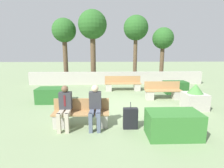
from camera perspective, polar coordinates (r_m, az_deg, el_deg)
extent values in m
plane|color=gray|center=(7.82, 3.54, -7.17)|extent=(60.00, 60.00, 0.00)
cube|color=#ADA89E|center=(12.64, 1.43, 1.94)|extent=(12.42, 0.30, 0.90)
cube|color=#A37A4C|center=(5.75, -10.15, -9.40)|extent=(1.81, 0.44, 0.05)
cube|color=#A37A4C|center=(5.90, -9.89, -6.54)|extent=(1.81, 0.04, 0.40)
cube|color=#ADA89E|center=(5.96, -16.62, -11.36)|extent=(0.36, 0.40, 0.42)
cube|color=#ADA89E|center=(5.77, -3.29, -11.66)|extent=(0.36, 0.40, 0.42)
cube|color=#A37A4C|center=(10.60, 3.58, 0.17)|extent=(2.20, 0.44, 0.05)
cube|color=#A37A4C|center=(10.80, 3.48, 1.58)|extent=(2.20, 0.04, 0.40)
cube|color=#ADA89E|center=(10.61, -1.11, -1.11)|extent=(0.36, 0.40, 0.42)
cube|color=#ADA89E|center=(10.77, 8.18, -1.04)|extent=(0.36, 0.40, 0.42)
cube|color=#A37A4C|center=(9.11, 16.40, -2.06)|extent=(1.82, 0.44, 0.05)
cube|color=#A37A4C|center=(9.29, 16.01, -0.38)|extent=(1.82, 0.04, 0.40)
cube|color=#ADA89E|center=(8.97, 12.18, -3.61)|extent=(0.36, 0.40, 0.42)
cube|color=#ADA89E|center=(9.39, 20.28, -3.39)|extent=(0.36, 0.40, 0.42)
cube|color=#B2A893|center=(5.63, -16.32, -9.13)|extent=(0.14, 0.46, 0.13)
cube|color=#B2A893|center=(5.59, -14.30, -9.19)|extent=(0.14, 0.46, 0.13)
cube|color=#B2A893|center=(5.52, -16.99, -12.24)|extent=(0.11, 0.11, 0.60)
cube|color=#B2A893|center=(5.46, -14.50, -12.35)|extent=(0.11, 0.11, 0.60)
cube|color=#333338|center=(5.73, -14.93, -5.19)|extent=(0.38, 0.22, 0.54)
sphere|color=brown|center=(5.62, -15.17, -1.55)|extent=(0.21, 0.21, 0.21)
cube|color=maroon|center=(5.62, -15.21, -5.33)|extent=(0.06, 0.01, 0.35)
cube|color=#515B70|center=(5.48, -6.65, -9.33)|extent=(0.14, 0.46, 0.13)
cube|color=#515B70|center=(5.46, -4.53, -9.34)|extent=(0.14, 0.46, 0.13)
cube|color=#515B70|center=(5.35, -7.02, -12.56)|extent=(0.11, 0.11, 0.60)
cube|color=#515B70|center=(5.34, -4.39, -12.58)|extent=(0.11, 0.11, 0.60)
cube|color=#333338|center=(5.59, -5.50, -5.26)|extent=(0.38, 0.22, 0.54)
sphere|color=beige|center=(5.48, -5.59, -1.48)|extent=(0.22, 0.22, 0.22)
cube|color=#33702D|center=(5.37, 19.31, -12.28)|extent=(1.48, 0.86, 0.74)
cube|color=#286028|center=(8.72, -19.00, -3.46)|extent=(1.35, 0.84, 0.70)
cube|color=#235623|center=(10.69, 19.94, -0.98)|extent=(1.26, 0.79, 0.68)
cube|color=#ADA89E|center=(8.13, 25.32, -5.05)|extent=(0.88, 0.88, 0.67)
cone|color=#47843D|center=(8.01, 25.64, -1.38)|extent=(0.63, 0.63, 0.40)
cube|color=black|center=(5.60, 6.01, -11.10)|extent=(0.45, 0.20, 0.66)
cylinder|color=#333338|center=(5.46, 6.10, -6.89)|extent=(0.02, 0.02, 0.20)
cylinder|color=brown|center=(14.11, -14.93, 7.66)|extent=(0.35, 0.35, 3.41)
sphere|color=#285B23|center=(14.16, -15.39, 16.56)|extent=(1.79, 1.79, 1.79)
cylinder|color=brown|center=(13.55, -6.18, 8.49)|extent=(0.39, 0.39, 3.72)
sphere|color=#285B23|center=(13.67, -6.40, 18.76)|extent=(2.12, 2.12, 2.12)
cylinder|color=brown|center=(14.02, 7.55, 8.29)|extent=(0.30, 0.30, 3.59)
sphere|color=#285B23|center=(14.11, 7.80, 17.72)|extent=(1.88, 1.88, 1.88)
cylinder|color=brown|center=(14.65, 15.93, 6.72)|extent=(0.32, 0.32, 2.90)
sphere|color=#285B23|center=(14.65, 16.33, 14.16)|extent=(1.65, 1.65, 1.65)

